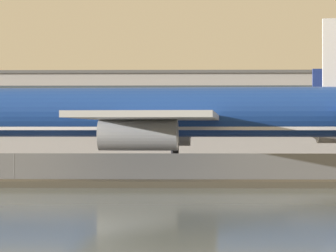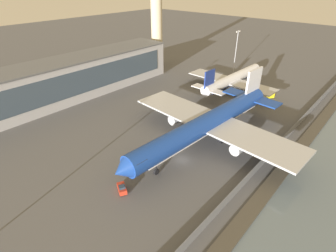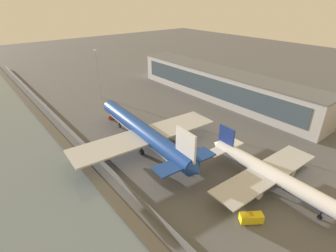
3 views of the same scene
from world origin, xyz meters
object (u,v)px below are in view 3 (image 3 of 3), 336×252
passenger_jet_white (271,174)px  ops_van (252,218)px  cargo_jet_blue (144,132)px  baggage_tug (112,117)px  apron_light_mast_apron_west (98,72)px

passenger_jet_white → ops_van: (4.27, -13.46, -3.32)m
cargo_jet_blue → baggage_tug: bearing=174.3°
passenger_jet_white → baggage_tug: passenger_jet_white is taller
passenger_jet_white → ops_van: bearing=-72.4°
ops_van → cargo_jet_blue: bearing=-178.9°
ops_van → apron_light_mast_apron_west: size_ratio=0.23×
baggage_tug → apron_light_mast_apron_west: bearing=164.1°
cargo_jet_blue → baggage_tug: 28.51m
baggage_tug → ops_van: bearing=-1.6°
apron_light_mast_apron_west → passenger_jet_white: bearing=2.4°
ops_van → apron_light_mast_apron_west: (-96.61, 9.54, 12.02)m
cargo_jet_blue → baggage_tug: size_ratio=16.22×
baggage_tug → apron_light_mast_apron_west: (-26.55, 7.57, 12.49)m
cargo_jet_blue → ops_van: 42.48m
cargo_jet_blue → baggage_tug: cargo_jet_blue is taller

